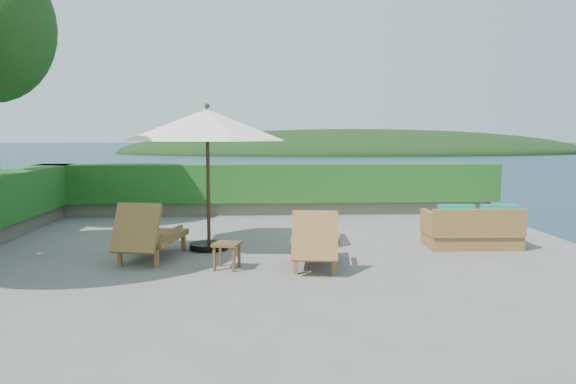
{
  "coord_description": "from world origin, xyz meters",
  "views": [
    {
      "loc": [
        -0.22,
        -9.36,
        2.17
      ],
      "look_at": [
        0.3,
        0.8,
        1.1
      ],
      "focal_mm": 35.0,
      "sensor_mm": 36.0,
      "label": 1
    }
  ],
  "objects": [
    {
      "name": "ground",
      "position": [
        0.0,
        0.0,
        0.0
      ],
      "size": [
        12.0,
        12.0,
        0.0
      ],
      "primitive_type": "plane",
      "color": "gray",
      "rests_on": "ground"
    },
    {
      "name": "foundation",
      "position": [
        0.0,
        0.0,
        -1.55
      ],
      "size": [
        12.0,
        12.0,
        3.0
      ],
      "primitive_type": "cube",
      "color": "#544B43",
      "rests_on": "ocean"
    },
    {
      "name": "offshore_island",
      "position": [
        25.0,
        140.0,
        -3.0
      ],
      "size": [
        126.0,
        57.6,
        12.6
      ],
      "primitive_type": "ellipsoid",
      "color": "black",
      "rests_on": "ocean"
    },
    {
      "name": "planter_wall_far",
      "position": [
        0.0,
        5.6,
        0.18
      ],
      "size": [
        12.0,
        0.6,
        0.36
      ],
      "primitive_type": "cube",
      "color": "slate",
      "rests_on": "ground"
    },
    {
      "name": "hedge_far",
      "position": [
        0.0,
        5.6,
        0.85
      ],
      "size": [
        12.4,
        0.9,
        1.0
      ],
      "primitive_type": "cube",
      "color": "#174C15",
      "rests_on": "planter_wall_far"
    },
    {
      "name": "patio_umbrella",
      "position": [
        -1.17,
        1.06,
        2.3
      ],
      "size": [
        3.9,
        3.9,
        2.72
      ],
      "rotation": [
        0.0,
        0.0,
        0.35
      ],
      "color": "black",
      "rests_on": "ground"
    },
    {
      "name": "lounge_left",
      "position": [
        -2.1,
        0.22,
        0.44
      ],
      "size": [
        1.07,
        1.91,
        1.04
      ],
      "rotation": [
        0.0,
        0.0,
        -0.19
      ],
      "color": "olive",
      "rests_on": "ground"
    },
    {
      "name": "lounge_right",
      "position": [
        0.68,
        -0.46,
        0.41
      ],
      "size": [
        0.9,
        1.78,
        0.99
      ],
      "rotation": [
        0.0,
        0.0,
        -0.12
      ],
      "color": "olive",
      "rests_on": "ground"
    },
    {
      "name": "side_table",
      "position": [
        -0.75,
        -0.52,
        0.35
      ],
      "size": [
        0.49,
        0.49,
        0.43
      ],
      "rotation": [
        0.0,
        0.0,
        -0.24
      ],
      "color": "brown",
      "rests_on": "ground"
    },
    {
      "name": "wicker_loveseat",
      "position": [
        3.81,
        0.95,
        0.33
      ],
      "size": [
        1.77,
        0.94,
        0.86
      ],
      "rotation": [
        0.0,
        0.0,
        -0.03
      ],
      "color": "olive",
      "rests_on": "ground"
    }
  ]
}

